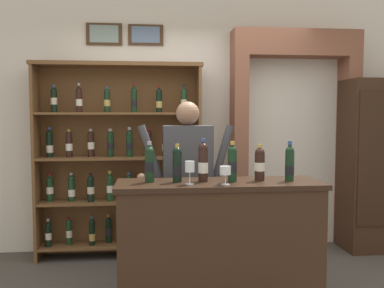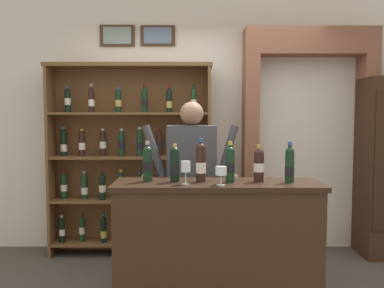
% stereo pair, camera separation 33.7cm
% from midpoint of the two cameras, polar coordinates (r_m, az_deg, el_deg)
% --- Properties ---
extents(back_wall, '(12.00, 0.19, 3.21)m').
position_cam_midpoint_polar(back_wall, '(4.77, -2.26, 4.97)').
color(back_wall, silver).
rests_on(back_wall, ground).
extents(wine_shelf, '(1.77, 0.33, 2.07)m').
position_cam_midpoint_polar(wine_shelf, '(4.53, -12.10, -1.79)').
color(wine_shelf, brown).
rests_on(wine_shelf, ground).
extents(archway_doorway, '(1.43, 0.45, 2.46)m').
position_cam_midpoint_polar(archway_doorway, '(4.86, 11.62, 2.44)').
color(archway_doorway, brown).
rests_on(archway_doorway, ground).
extents(side_cabinet, '(0.77, 0.48, 1.92)m').
position_cam_midpoint_polar(side_cabinet, '(5.04, 22.56, -2.70)').
color(side_cabinet, '#382316').
rests_on(side_cabinet, ground).
extents(tasting_counter, '(1.60, 0.50, 1.01)m').
position_cam_midpoint_polar(tasting_counter, '(3.33, 0.83, -13.86)').
color(tasting_counter, '#382316').
rests_on(tasting_counter, ground).
extents(shopkeeper, '(0.89, 0.22, 1.65)m').
position_cam_midpoint_polar(shopkeeper, '(3.76, -3.18, -3.68)').
color(shopkeeper, '#2D3347').
rests_on(shopkeeper, ground).
extents(tasting_bottle_chianti, '(0.08, 0.08, 0.32)m').
position_cam_midpoint_polar(tasting_bottle_chianti, '(3.22, -8.89, -2.67)').
color(tasting_bottle_chianti, black).
rests_on(tasting_bottle_chianti, tasting_counter).
extents(tasting_bottle_brunello, '(0.07, 0.07, 0.30)m').
position_cam_midpoint_polar(tasting_bottle_brunello, '(3.19, -5.08, -2.85)').
color(tasting_bottle_brunello, black).
rests_on(tasting_bottle_brunello, tasting_counter).
extents(tasting_bottle_super_tuscan, '(0.08, 0.08, 0.34)m').
position_cam_midpoint_polar(tasting_bottle_super_tuscan, '(3.21, -1.46, -2.50)').
color(tasting_bottle_super_tuscan, black).
rests_on(tasting_bottle_super_tuscan, tasting_counter).
extents(tasting_bottle_rosso, '(0.07, 0.07, 0.32)m').
position_cam_midpoint_polar(tasting_bottle_rosso, '(3.20, 2.60, -2.64)').
color(tasting_bottle_rosso, black).
rests_on(tasting_bottle_rosso, tasting_counter).
extents(tasting_bottle_prosecco, '(0.08, 0.08, 0.29)m').
position_cam_midpoint_polar(tasting_bottle_prosecco, '(3.28, 6.44, -2.69)').
color(tasting_bottle_prosecco, black).
rests_on(tasting_bottle_prosecco, tasting_counter).
extents(tasting_bottle_riserva, '(0.07, 0.07, 0.32)m').
position_cam_midpoint_polar(tasting_bottle_riserva, '(3.29, 10.50, -2.67)').
color(tasting_bottle_riserva, black).
rests_on(tasting_bottle_riserva, tasting_counter).
extents(wine_glass_right, '(0.08, 0.08, 0.14)m').
position_cam_midpoint_polar(wine_glass_right, '(3.06, 1.48, -3.83)').
color(wine_glass_right, silver).
rests_on(wine_glass_right, tasting_counter).
extents(wine_glass_spare, '(0.07, 0.07, 0.18)m').
position_cam_midpoint_polar(wine_glass_spare, '(3.08, -3.46, -3.34)').
color(wine_glass_spare, silver).
rests_on(wine_glass_spare, tasting_counter).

